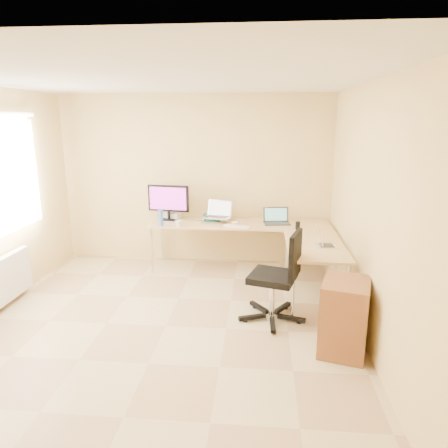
# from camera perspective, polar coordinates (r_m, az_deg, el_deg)

# --- Properties ---
(floor) EXTENTS (4.50, 4.50, 0.00)m
(floor) POSITION_cam_1_polar(r_m,az_deg,el_deg) (4.71, -8.11, -13.90)
(floor) COLOR tan
(floor) RESTS_ON ground
(ceiling) EXTENTS (4.50, 4.50, 0.00)m
(ceiling) POSITION_cam_1_polar(r_m,az_deg,el_deg) (4.17, -9.44, 19.39)
(ceiling) COLOR white
(ceiling) RESTS_ON ground
(wall_back) EXTENTS (4.50, 0.00, 4.50)m
(wall_back) POSITION_cam_1_polar(r_m,az_deg,el_deg) (6.43, -4.00, 6.11)
(wall_back) COLOR #E3C46C
(wall_back) RESTS_ON ground
(wall_front) EXTENTS (4.50, 0.00, 4.50)m
(wall_front) POSITION_cam_1_polar(r_m,az_deg,el_deg) (2.25, -22.55, -11.07)
(wall_front) COLOR #E3C46C
(wall_front) RESTS_ON ground
(wall_right) EXTENTS (0.00, 4.50, 4.50)m
(wall_right) POSITION_cam_1_polar(r_m,az_deg,el_deg) (4.28, 19.76, 1.07)
(wall_right) COLOR #E3C46C
(wall_right) RESTS_ON ground
(desk_main) EXTENTS (2.65, 0.70, 0.73)m
(desk_main) POSITION_cam_1_polar(r_m,az_deg,el_deg) (6.18, 2.24, -3.12)
(desk_main) COLOR tan
(desk_main) RESTS_ON ground
(desk_return) EXTENTS (0.70, 1.30, 0.73)m
(desk_return) POSITION_cam_1_polar(r_m,az_deg,el_deg) (5.27, 12.39, -6.60)
(desk_return) COLOR tan
(desk_return) RESTS_ON ground
(monitor) EXTENTS (0.66, 0.29, 0.54)m
(monitor) POSITION_cam_1_polar(r_m,az_deg,el_deg) (6.22, -7.74, 2.96)
(monitor) COLOR black
(monitor) RESTS_ON desk_main
(book_stack) EXTENTS (0.30, 0.37, 0.06)m
(book_stack) POSITION_cam_1_polar(r_m,az_deg,el_deg) (6.30, -1.72, 0.95)
(book_stack) COLOR #106357
(book_stack) RESTS_ON desk_main
(laptop_center) EXTENTS (0.46, 0.40, 0.25)m
(laptop_center) POSITION_cam_1_polar(r_m,az_deg,el_deg) (6.12, -0.92, 2.02)
(laptop_center) COLOR silver
(laptop_center) RESTS_ON desk_main
(laptop_black) EXTENTS (0.41, 0.33, 0.24)m
(laptop_black) POSITION_cam_1_polar(r_m,az_deg,el_deg) (6.04, 7.39, 1.12)
(laptop_black) COLOR #272323
(laptop_black) RESTS_ON desk_main
(keyboard) EXTENTS (0.40, 0.23, 0.02)m
(keyboard) POSITION_cam_1_polar(r_m,az_deg,el_deg) (5.84, 1.85, -0.33)
(keyboard) COLOR white
(keyboard) RESTS_ON desk_main
(mouse) EXTENTS (0.12, 0.10, 0.04)m
(mouse) POSITION_cam_1_polar(r_m,az_deg,el_deg) (6.00, 1.60, 0.18)
(mouse) COLOR white
(mouse) RESTS_ON desk_main
(mug) EXTENTS (0.12, 0.12, 0.09)m
(mug) POSITION_cam_1_polar(r_m,az_deg,el_deg) (5.88, -6.36, 0.06)
(mug) COLOR white
(mug) RESTS_ON desk_main
(cd_stack) EXTENTS (0.14, 0.14, 0.03)m
(cd_stack) POSITION_cam_1_polar(r_m,az_deg,el_deg) (6.07, -3.37, 0.27)
(cd_stack) COLOR silver
(cd_stack) RESTS_ON desk_main
(water_bottle) EXTENTS (0.08, 0.08, 0.25)m
(water_bottle) POSITION_cam_1_polar(r_m,az_deg,el_deg) (5.92, -8.82, 0.87)
(water_bottle) COLOR #416EB6
(water_bottle) RESTS_ON desk_main
(papers) EXTENTS (0.28, 0.33, 0.01)m
(papers) POSITION_cam_1_polar(r_m,az_deg,el_deg) (6.29, -8.01, 0.54)
(papers) COLOR silver
(papers) RESTS_ON desk_main
(white_box) EXTENTS (0.29, 0.25, 0.09)m
(white_box) POSITION_cam_1_polar(r_m,az_deg,el_deg) (6.40, -7.20, 1.21)
(white_box) COLOR silver
(white_box) RESTS_ON desk_main
(desk_fan) EXTENTS (0.27, 0.27, 0.27)m
(desk_fan) POSITION_cam_1_polar(r_m,az_deg,el_deg) (6.39, -7.77, 2.00)
(desk_fan) COLOR silver
(desk_fan) RESTS_ON desk_main
(black_cup) EXTENTS (0.07, 0.07, 0.11)m
(black_cup) POSITION_cam_1_polar(r_m,az_deg,el_deg) (5.79, 10.23, -0.21)
(black_cup) COLOR black
(black_cup) RESTS_ON desk_main
(laptop_return) EXTENTS (0.30, 0.24, 0.19)m
(laptop_return) POSITION_cam_1_polar(r_m,az_deg,el_deg) (5.08, 14.13, -2.03)
(laptop_return) COLOR silver
(laptop_return) RESTS_ON desk_return
(office_chair) EXTENTS (0.79, 0.79, 1.06)m
(office_chair) POSITION_cam_1_polar(r_m,az_deg,el_deg) (4.66, 6.79, -7.43)
(office_chair) COLOR black
(office_chair) RESTS_ON ground
(cabinet) EXTENTS (0.56, 0.63, 0.74)m
(cabinet) POSITION_cam_1_polar(r_m,az_deg,el_deg) (4.24, 16.39, -12.33)
(cabinet) COLOR #925B38
(cabinet) RESTS_ON ground
(radiator) EXTENTS (0.09, 0.80, 0.55)m
(radiator) POSITION_cam_1_polar(r_m,az_deg,el_deg) (5.69, -27.74, -6.55)
(radiator) COLOR white
(radiator) RESTS_ON ground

